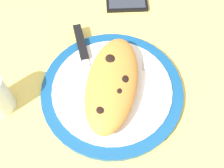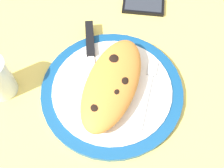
{
  "view_description": "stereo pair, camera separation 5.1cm",
  "coord_description": "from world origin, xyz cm",
  "px_view_note": "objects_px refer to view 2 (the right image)",
  "views": [
    {
      "loc": [
        -31.05,
        -2.33,
        57.68
      ],
      "look_at": [
        0.0,
        0.0,
        3.62
      ],
      "focal_mm": 45.73,
      "sensor_mm": 36.0,
      "label": 1
    },
    {
      "loc": [
        -30.24,
        -7.41,
        57.68
      ],
      "look_at": [
        0.0,
        0.0,
        3.62
      ],
      "focal_mm": 45.73,
      "sensor_mm": 36.0,
      "label": 2
    }
  ],
  "objects_px": {
    "plate": "(112,90)",
    "knife": "(90,48)",
    "smartphone": "(143,5)",
    "calzone": "(111,83)",
    "fork": "(149,87)"
  },
  "relations": [
    {
      "from": "plate",
      "to": "knife",
      "type": "xyz_separation_m",
      "value": [
        0.09,
        0.08,
        0.01
      ]
    },
    {
      "from": "smartphone",
      "to": "plate",
      "type": "bearing_deg",
      "value": 175.96
    },
    {
      "from": "calzone",
      "to": "knife",
      "type": "bearing_deg",
      "value": 38.21
    },
    {
      "from": "calzone",
      "to": "smartphone",
      "type": "bearing_deg",
      "value": -4.58
    },
    {
      "from": "plate",
      "to": "calzone",
      "type": "xyz_separation_m",
      "value": [
        -0.0,
        0.0,
        0.03
      ]
    },
    {
      "from": "calzone",
      "to": "knife",
      "type": "distance_m",
      "value": 0.12
    },
    {
      "from": "smartphone",
      "to": "knife",
      "type": "bearing_deg",
      "value": 152.59
    },
    {
      "from": "calzone",
      "to": "fork",
      "type": "bearing_deg",
      "value": -75.08
    },
    {
      "from": "smartphone",
      "to": "fork",
      "type": "bearing_deg",
      "value": -167.09
    },
    {
      "from": "plate",
      "to": "fork",
      "type": "xyz_separation_m",
      "value": [
        0.02,
        -0.08,
        0.01
      ]
    },
    {
      "from": "calzone",
      "to": "knife",
      "type": "height_order",
      "value": "calzone"
    },
    {
      "from": "smartphone",
      "to": "calzone",
      "type": "bearing_deg",
      "value": 175.42
    },
    {
      "from": "calzone",
      "to": "knife",
      "type": "relative_size",
      "value": 1.12
    },
    {
      "from": "plate",
      "to": "calzone",
      "type": "height_order",
      "value": "calzone"
    },
    {
      "from": "fork",
      "to": "calzone",
      "type": "bearing_deg",
      "value": 104.92
    }
  ]
}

